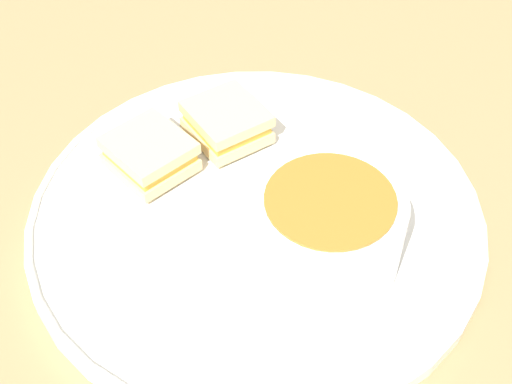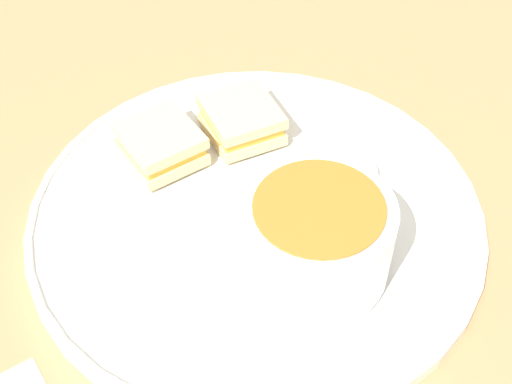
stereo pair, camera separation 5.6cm
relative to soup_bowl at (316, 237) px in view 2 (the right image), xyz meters
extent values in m
plane|color=#9E754C|center=(0.07, -0.01, -0.05)|extent=(2.40, 2.40, 0.00)
cylinder|color=white|center=(0.07, -0.01, -0.04)|extent=(0.37, 0.37, 0.01)
torus|color=white|center=(0.07, -0.01, -0.04)|extent=(0.37, 0.37, 0.01)
cylinder|color=white|center=(0.00, 0.00, -0.03)|extent=(0.06, 0.06, 0.01)
cylinder|color=white|center=(0.00, 0.00, 0.00)|extent=(0.11, 0.11, 0.07)
cylinder|color=orange|center=(0.00, 0.00, 0.03)|extent=(0.09, 0.09, 0.01)
cube|color=silver|center=(0.00, -0.07, -0.03)|extent=(0.07, 0.06, 0.00)
ellipsoid|color=silver|center=(0.04, -0.10, -0.03)|extent=(0.04, 0.04, 0.01)
cube|color=#DBBC7F|center=(0.15, -0.06, -0.03)|extent=(0.08, 0.08, 0.01)
cube|color=gold|center=(0.15, -0.06, -0.02)|extent=(0.07, 0.07, 0.01)
cube|color=#DBBC7F|center=(0.15, -0.06, -0.01)|extent=(0.08, 0.08, 0.01)
cube|color=#DBBC7F|center=(0.17, 0.01, -0.03)|extent=(0.07, 0.07, 0.01)
cube|color=gold|center=(0.17, 0.01, -0.02)|extent=(0.07, 0.06, 0.01)
cube|color=#DBBC7F|center=(0.17, 0.01, -0.01)|extent=(0.07, 0.07, 0.01)
camera|label=1|loc=(-0.17, 0.30, 0.39)|focal=50.00mm
camera|label=2|loc=(-0.21, 0.26, 0.39)|focal=50.00mm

